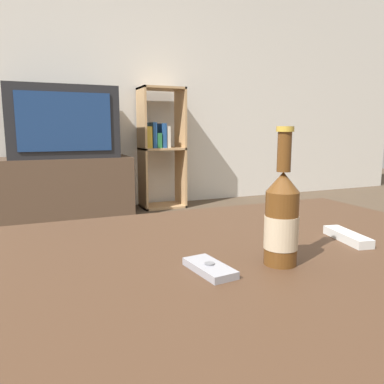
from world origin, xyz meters
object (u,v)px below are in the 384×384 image
object	(u,v)px
tv_stand	(66,188)
beer_bottle	(282,218)
television	(63,122)
bookshelf	(160,145)
remote_control	(347,237)
cell_phone	(210,268)

from	to	relation	value
tv_stand	beer_bottle	xyz separation A→B (m)	(0.19, -2.80, 0.33)
tv_stand	television	size ratio (longest dim) A/B	1.26
bookshelf	tv_stand	bearing A→B (deg)	-173.37
television	remote_control	size ratio (longest dim) A/B	5.94
bookshelf	television	bearing A→B (deg)	-173.12
cell_phone	remote_control	distance (m)	0.39
beer_bottle	remote_control	bearing A→B (deg)	15.53
bookshelf	cell_phone	size ratio (longest dim) A/B	9.60
tv_stand	bookshelf	size ratio (longest dim) A/B	0.95
beer_bottle	tv_stand	bearing A→B (deg)	93.83
remote_control	tv_stand	bearing A→B (deg)	109.52
bookshelf	cell_phone	world-z (taller)	bookshelf
television	cell_phone	xyz separation A→B (m)	(0.04, -2.78, -0.31)
television	bookshelf	world-z (taller)	bookshelf
tv_stand	cell_phone	size ratio (longest dim) A/B	9.08
television	beer_bottle	size ratio (longest dim) A/B	3.28
cell_phone	television	bearing A→B (deg)	84.16
television	remote_control	distance (m)	2.78
bookshelf	cell_phone	xyz separation A→B (m)	(-0.85, -2.88, -0.10)
bookshelf	cell_phone	distance (m)	3.01
beer_bottle	cell_phone	size ratio (longest dim) A/B	2.20
remote_control	bookshelf	bearing A→B (deg)	91.36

